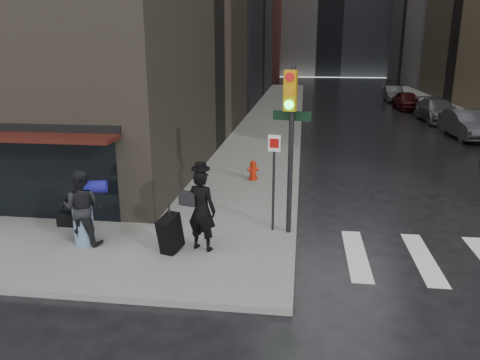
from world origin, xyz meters
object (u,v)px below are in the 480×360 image
object	(u,v)px
man_jeans	(82,207)
parked_car_3	(437,110)
man_greycoat	(82,208)
traffic_light	(289,129)
man_overcoat	(195,214)
parked_car_2	(467,124)
fire_hydrant	(253,171)
parked_car_5	(393,94)
parked_car_4	(407,101)

from	to	relation	value
man_jeans	parked_car_3	xyz separation A→B (m)	(14.53, 23.23, -0.36)
man_greycoat	traffic_light	world-z (taller)	traffic_light
man_overcoat	parked_car_2	world-z (taller)	man_overcoat
man_overcoat	man_jeans	xyz separation A→B (m)	(-2.89, -0.01, 0.03)
parked_car_2	parked_car_3	size ratio (longest dim) A/B	0.90
traffic_light	man_greycoat	bearing A→B (deg)	-154.42
man_overcoat	fire_hydrant	size ratio (longest dim) A/B	3.02
parked_car_5	parked_car_4	bearing A→B (deg)	-87.59
man_overcoat	man_greycoat	xyz separation A→B (m)	(-2.93, 0.08, -0.03)
fire_hydrant	parked_car_2	bearing A→B (deg)	44.32
man_overcoat	parked_car_5	world-z (taller)	man_overcoat
man_jeans	parked_car_2	distance (m)	22.45
fire_hydrant	parked_car_5	xyz separation A→B (m)	(10.13, 29.01, 0.23)
man_greycoat	fire_hydrant	bearing A→B (deg)	-121.83
fire_hydrant	parked_car_3	xyz separation A→B (m)	(10.91, 16.77, 0.28)
parked_car_5	man_greycoat	bearing A→B (deg)	-108.86
man_greycoat	fire_hydrant	world-z (taller)	man_greycoat
man_greycoat	man_jeans	bearing A→B (deg)	116.23
man_greycoat	parked_car_3	world-z (taller)	man_greycoat
parked_car_3	man_jeans	bearing A→B (deg)	-124.21
man_overcoat	fire_hydrant	world-z (taller)	man_overcoat
man_overcoat	man_greycoat	world-z (taller)	man_overcoat
parked_car_2	traffic_light	bearing A→B (deg)	-125.61
man_overcoat	parked_car_2	size ratio (longest dim) A/B	0.48
man_jeans	man_greycoat	world-z (taller)	man_jeans
man_greycoat	fire_hydrant	xyz separation A→B (m)	(3.66, 6.37, -0.58)
parked_car_3	parked_car_4	size ratio (longest dim) A/B	1.22
man_jeans	traffic_light	bearing A→B (deg)	-165.73
man_jeans	parked_car_3	world-z (taller)	man_jeans
man_overcoat	fire_hydrant	distance (m)	6.52
man_jeans	parked_car_3	bearing A→B (deg)	-122.98
parked_car_2	parked_car_3	world-z (taller)	parked_car_2
parked_car_2	parked_car_5	xyz separation A→B (m)	(-0.78, 18.35, -0.06)
man_greycoat	man_overcoat	bearing A→B (deg)	176.55
parked_car_3	man_overcoat	bearing A→B (deg)	-118.82
man_jeans	traffic_light	world-z (taller)	traffic_light
traffic_light	parked_car_3	size ratio (longest dim) A/B	0.84
man_greycoat	parked_car_5	xyz separation A→B (m)	(13.79, 35.38, -0.36)
man_jeans	parked_car_3	size ratio (longest dim) A/B	0.37
man_greycoat	parked_car_4	distance (m)	32.35
parked_car_5	parked_car_3	bearing A→B (deg)	-83.90
man_greycoat	fire_hydrant	distance (m)	7.37
man_jeans	man_greycoat	xyz separation A→B (m)	(-0.05, 0.09, -0.06)
fire_hydrant	parked_car_3	size ratio (longest dim) A/B	0.14
traffic_light	parked_car_3	bearing A→B (deg)	77.95
man_jeans	fire_hydrant	world-z (taller)	man_jeans
parked_car_3	traffic_light	bearing A→B (deg)	-115.63
parked_car_5	man_jeans	bearing A→B (deg)	-108.75
traffic_light	man_overcoat	bearing A→B (deg)	-136.38
parked_car_2	parked_car_5	size ratio (longest dim) A/B	1.09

